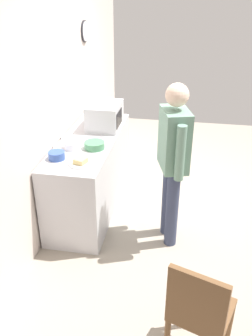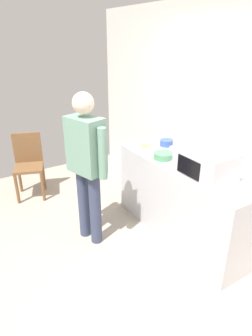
% 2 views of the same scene
% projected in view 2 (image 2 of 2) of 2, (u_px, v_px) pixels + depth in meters
% --- Properties ---
extents(ground_plane, '(6.00, 6.00, 0.00)m').
position_uv_depth(ground_plane, '(104.00, 286.00, 2.81)').
color(ground_plane, '#9E9384').
extents(back_wall, '(5.40, 0.13, 2.60)m').
position_uv_depth(back_wall, '(236.00, 131.00, 3.03)').
color(back_wall, silver).
rests_on(back_wall, ground_plane).
extents(kitchen_counter, '(1.83, 0.62, 0.91)m').
position_uv_depth(kitchen_counter, '(184.00, 199.00, 3.42)').
color(kitchen_counter, '#B7B7BC').
rests_on(kitchen_counter, ground_plane).
extents(microwave, '(0.50, 0.39, 0.30)m').
position_uv_depth(microwave, '(207.00, 165.00, 2.82)').
color(microwave, silver).
rests_on(microwave, kitchen_counter).
extents(sandwich_plate, '(0.24, 0.24, 0.07)m').
position_uv_depth(sandwich_plate, '(146.00, 146.00, 3.68)').
color(sandwich_plate, white).
rests_on(sandwich_plate, kitchen_counter).
extents(salad_bowl, '(0.22, 0.22, 0.07)m').
position_uv_depth(salad_bowl, '(163.00, 156.00, 3.35)').
color(salad_bowl, '#4C8E60').
rests_on(salad_bowl, kitchen_counter).
extents(cereal_bowl, '(0.17, 0.17, 0.07)m').
position_uv_depth(cereal_bowl, '(176.00, 151.00, 3.50)').
color(cereal_bowl, white).
rests_on(cereal_bowl, kitchen_counter).
extents(mixing_bowl, '(0.17, 0.17, 0.08)m').
position_uv_depth(mixing_bowl, '(166.00, 143.00, 3.75)').
color(mixing_bowl, '#33519E').
rests_on(mixing_bowl, kitchen_counter).
extents(fork_utensil, '(0.04, 0.17, 0.01)m').
position_uv_depth(fork_utensil, '(185.00, 151.00, 3.58)').
color(fork_utensil, silver).
rests_on(fork_utensil, kitchen_counter).
extents(spoon_utensil, '(0.15, 0.11, 0.01)m').
position_uv_depth(spoon_utensil, '(206.00, 159.00, 3.35)').
color(spoon_utensil, silver).
rests_on(spoon_utensil, kitchen_counter).
extents(person_standing, '(0.57, 0.34, 1.72)m').
position_uv_depth(person_standing, '(87.00, 160.00, 3.08)').
color(person_standing, '#333A56').
rests_on(person_standing, ground_plane).
extents(wooden_chair, '(0.51, 0.51, 0.94)m').
position_uv_depth(wooden_chair, '(29.00, 162.00, 4.26)').
color(wooden_chair, brown).
rests_on(wooden_chair, ground_plane).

